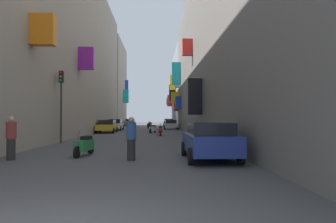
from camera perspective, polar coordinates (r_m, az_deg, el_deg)
The scene contains 22 objects.
ground_plane at distance 33.58m, azimuth -5.03°, elevation -4.09°, with size 140.00×140.00×0.00m, color #424244.
building_left_near at distance 28.16m, azimuth -22.71°, elevation 13.15°, with size 7.29×44.16×17.24m.
building_left_mid_b at distance 57.43m, azimuth -12.00°, elevation 5.21°, with size 7.05×14.47×16.22m.
building_right_near at distance 22.51m, azimuth 15.39°, elevation 19.51°, with size 7.07×33.05×19.25m.
building_right_mid_a at distance 41.11m, azimuth 6.68°, elevation 6.86°, with size 7.27×7.26×14.93m.
building_right_mid_b at distance 54.30m, azimuth 4.43°, elevation 4.30°, with size 7.16×19.69×13.85m.
parked_car_grey at distance 57.57m, azimuth -7.59°, elevation -2.14°, with size 2.03×4.15×1.44m.
parked_car_yellow at distance 32.45m, azimuth -12.13°, elevation -2.84°, with size 2.03×4.02×1.42m.
parked_car_blue at distance 11.42m, azimuth 8.27°, elevation -5.67°, with size 1.95×3.91×1.46m.
parked_car_white at distance 38.43m, azimuth -10.48°, elevation -2.56°, with size 1.90×4.18×1.47m.
parked_car_black at distance 53.21m, azimuth 0.11°, elevation -2.22°, with size 1.92×4.37×1.47m.
parked_car_silver at distance 41.66m, azimuth 0.56°, elevation -2.56°, with size 2.00×3.93×1.35m.
scooter_silver at distance 40.25m, azimuth -7.48°, elevation -2.95°, with size 0.72×1.76×1.13m.
scooter_red at distance 26.50m, azimuth -1.53°, elevation -3.84°, with size 0.48×1.92×1.13m.
scooter_white at distance 31.14m, azimuth -3.08°, elevation -3.46°, with size 0.78×1.70×1.13m.
scooter_green at distance 12.95m, azimuth -16.39°, elevation -6.49°, with size 0.65×1.84×1.13m.
scooter_orange at distance 53.18m, azimuth -3.65°, elevation -2.55°, with size 0.74×1.90×1.13m.
scooter_black at distance 42.98m, azimuth -3.83°, elevation -2.86°, with size 0.59×1.78×1.13m.
pedestrian_crossing at distance 11.20m, azimuth -7.37°, elevation -5.42°, with size 0.54×0.54×1.69m.
pedestrian_near_left at distance 21.74m, azimuth -7.26°, elevation -3.54°, with size 0.47×0.47×1.59m.
pedestrian_near_right at distance 12.76m, azimuth -28.88°, elevation -4.70°, with size 0.49×0.49×1.71m.
traffic_light_near_corner at distance 19.74m, azimuth -20.60°, elevation 3.21°, with size 0.26×0.34×4.69m.
Camera 1 is at (1.51, -3.50, 1.65)m, focal length 30.46 mm.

